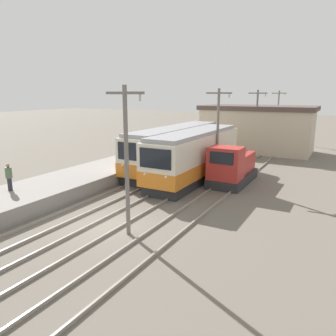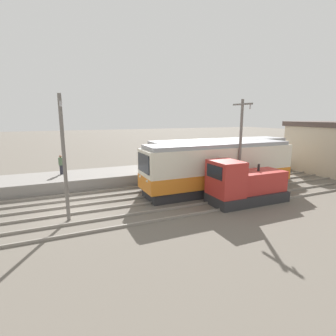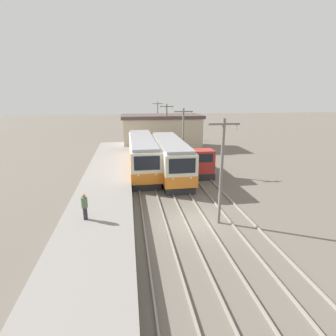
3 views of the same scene
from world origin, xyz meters
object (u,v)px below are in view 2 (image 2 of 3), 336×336
object	(u,v)px
commuter_train_center	(219,169)
person_on_platform	(61,164)
commuter_train_left	(220,162)
catenary_mast_near	(64,154)
catenary_mast_mid	(240,144)
shunting_locomotive	(244,185)

from	to	relation	value
commuter_train_center	person_on_platform	distance (m)	13.23
commuter_train_left	catenary_mast_near	distance (m)	14.08
commuter_train_left	person_on_platform	bearing A→B (deg)	-108.08
commuter_train_left	person_on_platform	distance (m)	13.93
catenary_mast_mid	person_on_platform	xyz separation A→B (m)	(-8.63, -11.90, -1.99)
commuter_train_left	shunting_locomotive	world-z (taller)	commuter_train_left
person_on_platform	commuter_train_center	bearing A→B (deg)	57.42
catenary_mast_mid	commuter_train_center	bearing A→B (deg)	-153.33
catenary_mast_near	commuter_train_center	bearing A→B (deg)	97.70
person_on_platform	catenary_mast_mid	bearing A→B (deg)	54.06
commuter_train_left	person_on_platform	world-z (taller)	commuter_train_left
shunting_locomotive	person_on_platform	bearing A→B (deg)	-132.18
shunting_locomotive	person_on_platform	xyz separation A→B (m)	(-10.12, -11.17, 0.62)
commuter_train_center	catenary_mast_mid	world-z (taller)	catenary_mast_mid
commuter_train_center	catenary_mast_mid	size ratio (longest dim) A/B	1.77
shunting_locomotive	catenary_mast_near	distance (m)	11.57
catenary_mast_near	catenary_mast_mid	size ratio (longest dim) A/B	1.00
commuter_train_center	shunting_locomotive	bearing A→B (deg)	0.50
person_on_platform	catenary_mast_near	bearing A→B (deg)	-0.03
catenary_mast_near	catenary_mast_mid	world-z (taller)	same
catenary_mast_near	person_on_platform	world-z (taller)	catenary_mast_near
catenary_mast_near	person_on_platform	bearing A→B (deg)	179.97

